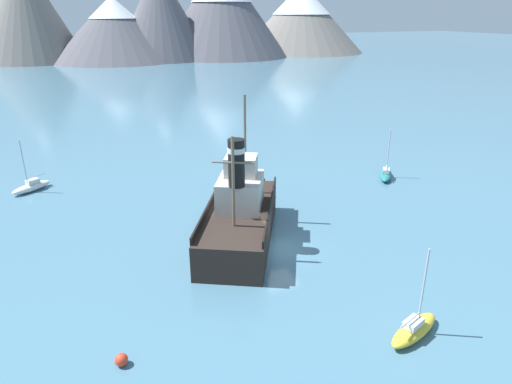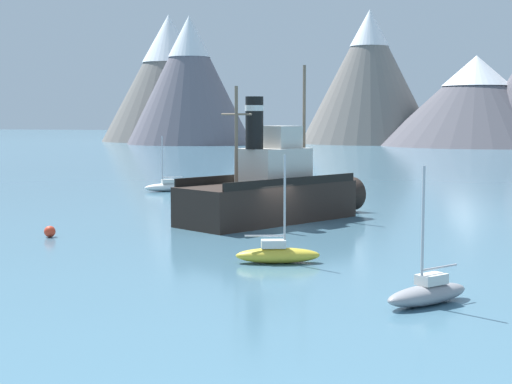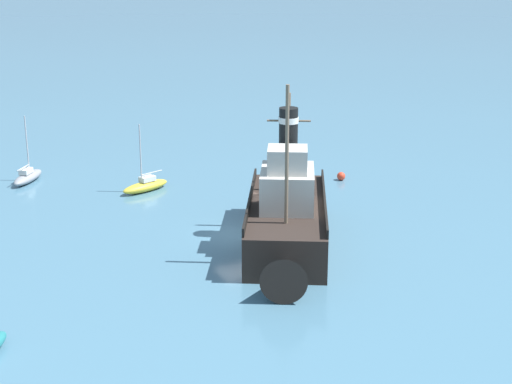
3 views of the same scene
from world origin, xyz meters
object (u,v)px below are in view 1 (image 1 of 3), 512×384
at_px(sailboat_white, 32,186).
at_px(sailboat_teal, 386,174).
at_px(sailboat_yellow, 414,329).
at_px(mooring_buoy, 121,360).
at_px(old_tugboat, 241,213).

height_order(sailboat_white, sailboat_teal, same).
bearing_deg(sailboat_yellow, sailboat_teal, 55.52).
bearing_deg(mooring_buoy, old_tugboat, 45.77).
height_order(sailboat_white, sailboat_yellow, same).
distance_m(old_tugboat, mooring_buoy, 14.33).
bearing_deg(sailboat_yellow, old_tugboat, 106.24).
xyz_separation_m(sailboat_teal, mooring_buoy, (-27.65, -16.25, -0.12)).
height_order(old_tugboat, mooring_buoy, old_tugboat).
bearing_deg(mooring_buoy, sailboat_yellow, -14.66).
distance_m(sailboat_white, sailboat_teal, 33.72).
relative_size(sailboat_white, mooring_buoy, 7.88).
bearing_deg(sailboat_teal, sailboat_yellow, -124.48).
relative_size(old_tugboat, sailboat_yellow, 2.91).
height_order(sailboat_teal, sailboat_yellow, same).
relative_size(sailboat_white, sailboat_teal, 1.00).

